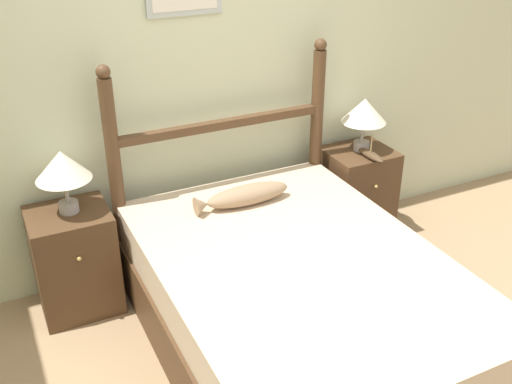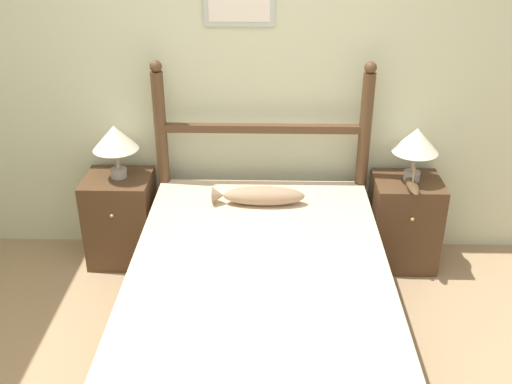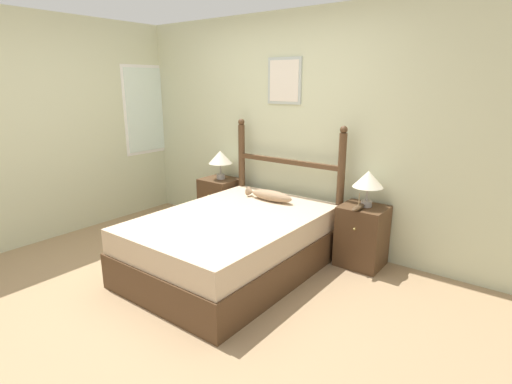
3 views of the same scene
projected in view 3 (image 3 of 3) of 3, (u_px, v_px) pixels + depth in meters
ground_plane at (176, 288)px, 3.61m from camera, size 16.00×16.00×0.00m
wall_back at (284, 129)px, 4.60m from camera, size 6.40×0.08×2.55m
wall_left at (45, 130)px, 4.53m from camera, size 0.08×6.40×2.55m
bed at (233, 243)px, 3.90m from camera, size 1.40×1.98×0.56m
headboard at (287, 180)px, 4.51m from camera, size 1.40×0.08×1.38m
nightstand_left at (220, 202)px, 5.12m from camera, size 0.44×0.42×0.62m
nightstand_right at (362, 236)px, 4.00m from camera, size 0.44×0.42×0.62m
table_lamp_left at (220, 158)px, 4.96m from camera, size 0.29×0.29×0.36m
table_lamp_right at (368, 180)px, 3.85m from camera, size 0.29×0.29×0.36m
model_boat at (359, 207)px, 3.82m from camera, size 0.07×0.26×0.16m
fish_pillow at (270, 195)px, 4.30m from camera, size 0.57×0.14×0.12m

